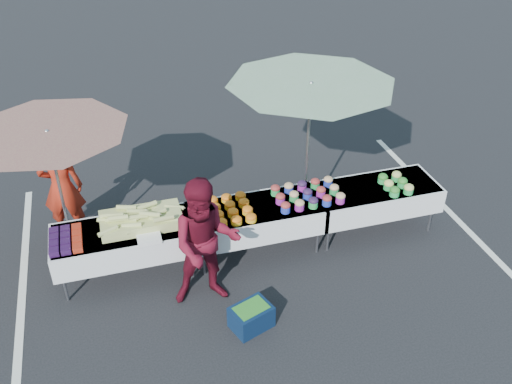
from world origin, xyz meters
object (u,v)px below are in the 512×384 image
object	(u,v)px
umbrella_left	(50,143)
umbrella_right	(310,96)
table_center	(256,217)
storage_bin	(251,317)
customer	(206,243)
table_right	(374,196)
vendor	(62,187)
table_left	(125,240)

from	to	relation	value
umbrella_left	umbrella_right	bearing A→B (deg)	-1.76
table_center	storage_bin	size ratio (longest dim) A/B	3.26
customer	umbrella_left	distance (m)	2.29
umbrella_right	storage_bin	size ratio (longest dim) A/B	4.55
table_center	umbrella_left	xyz separation A→B (m)	(-2.50, 0.50, 1.28)
table_right	umbrella_right	bearing A→B (deg)	156.64
table_right	customer	size ratio (longest dim) A/B	1.05
umbrella_right	storage_bin	bearing A→B (deg)	-126.87
customer	umbrella_right	distance (m)	2.41
storage_bin	table_center	bearing A→B (deg)	51.65
umbrella_left	umbrella_right	size ratio (longest dim) A/B	0.90
table_right	customer	xyz separation A→B (m)	(-2.66, -0.75, 0.30)
vendor	umbrella_left	bearing A→B (deg)	101.86
table_center	table_right	xyz separation A→B (m)	(1.80, 0.00, 0.00)
storage_bin	customer	bearing A→B (deg)	101.32
table_right	umbrella_left	xyz separation A→B (m)	(-4.30, 0.50, 1.28)
table_center	table_right	bearing A→B (deg)	0.00
vendor	customer	distance (m)	2.55
umbrella_right	storage_bin	distance (m)	2.97
table_left	table_center	world-z (taller)	same
vendor	storage_bin	distance (m)	3.36
table_left	umbrella_left	distance (m)	1.55
table_center	storage_bin	xyz separation A→B (m)	(-0.47, -1.39, -0.42)
table_left	table_center	xyz separation A→B (m)	(1.80, 0.00, 0.00)
table_right	vendor	size ratio (longest dim) A/B	1.14
umbrella_right	table_right	bearing A→B (deg)	-23.36
umbrella_left	umbrella_right	world-z (taller)	umbrella_right
umbrella_left	storage_bin	xyz separation A→B (m)	(2.03, -1.90, -1.70)
table_left	table_center	distance (m)	1.80
table_left	table_right	bearing A→B (deg)	0.00
table_left	umbrella_right	distance (m)	3.10
table_center	vendor	bearing A→B (deg)	155.26
table_left	table_right	distance (m)	3.60
table_right	customer	world-z (taller)	customer
table_left	customer	xyz separation A→B (m)	(0.94, -0.75, 0.30)
table_right	vendor	world-z (taller)	vendor
customer	storage_bin	bearing A→B (deg)	-52.01
customer	umbrella_left	xyz separation A→B (m)	(-1.64, 1.25, 0.98)
table_center	customer	world-z (taller)	customer
table_left	customer	distance (m)	1.24
vendor	umbrella_left	world-z (taller)	umbrella_left
umbrella_left	storage_bin	size ratio (longest dim) A/B	4.11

